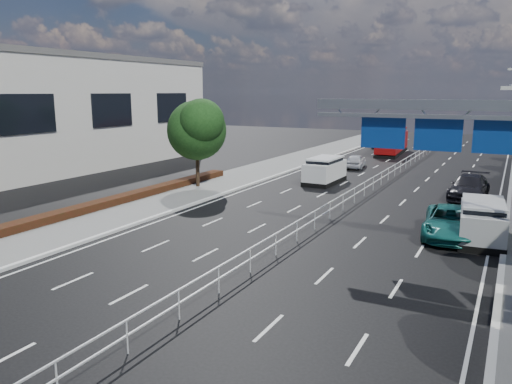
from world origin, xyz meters
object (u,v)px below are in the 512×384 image
at_px(white_minivan, 325,170).
at_px(parked_car_dark, 469,187).
at_px(parked_car_teal, 450,222).
at_px(near_car_dark, 381,143).
at_px(red_bus, 392,141).
at_px(silver_minivan, 482,221).
at_px(near_car_silver, 356,161).
at_px(overhead_gantry, 456,129).

xyz_separation_m(white_minivan, parked_car_dark, (10.72, -0.94, -0.23)).
distance_m(white_minivan, parked_car_teal, 15.59).
bearing_deg(parked_car_dark, near_car_dark, 118.01).
distance_m(red_bus, silver_minivan, 34.98).
relative_size(white_minivan, near_car_dark, 1.20).
bearing_deg(white_minivan, parked_car_dark, -3.77).
xyz_separation_m(near_car_silver, parked_car_teal, (10.82, -20.33, 0.09)).
relative_size(parked_car_teal, parked_car_dark, 1.00).
bearing_deg(silver_minivan, white_minivan, 131.97).
relative_size(near_car_silver, silver_minivan, 0.79).
distance_m(red_bus, near_car_dark, 6.64).
xyz_separation_m(silver_minivan, parked_car_teal, (-1.44, -0.01, -0.22)).
bearing_deg(red_bus, white_minivan, -94.87).
bearing_deg(parked_car_teal, near_car_dark, 103.41).
xyz_separation_m(white_minivan, parked_car_teal, (10.71, -11.32, -0.26)).
relative_size(near_car_dark, parked_car_dark, 0.74).
relative_size(near_car_silver, near_car_dark, 0.97).
xyz_separation_m(overhead_gantry, white_minivan, (-10.95, 14.32, -4.59)).
relative_size(white_minivan, silver_minivan, 0.98).
bearing_deg(near_car_silver, near_car_dark, -90.24).
height_order(white_minivan, red_bus, red_bus).
bearing_deg(white_minivan, silver_minivan, -41.70).
bearing_deg(near_car_dark, parked_car_dark, 121.85).
relative_size(overhead_gantry, near_car_silver, 2.63).
height_order(silver_minivan, parked_car_teal, silver_minivan).
relative_size(white_minivan, parked_car_teal, 0.89).
xyz_separation_m(silver_minivan, parked_car_dark, (-1.43, 10.37, -0.19)).
bearing_deg(silver_minivan, parked_car_teal, 175.32).
height_order(red_bus, near_car_silver, red_bus).
xyz_separation_m(white_minivan, near_car_silver, (-0.11, 9.01, -0.35)).
distance_m(overhead_gantry, parked_car_dark, 14.22).
height_order(white_minivan, parked_car_dark, white_minivan).
distance_m(red_bus, parked_car_dark, 24.83).
height_order(parked_car_teal, parked_car_dark, parked_car_dark).
distance_m(near_car_silver, near_car_dark, 18.76).
height_order(white_minivan, parked_car_teal, white_minivan).
bearing_deg(white_minivan, overhead_gantry, -51.34).
xyz_separation_m(overhead_gantry, near_car_silver, (-11.06, 23.33, -4.94)).
bearing_deg(overhead_gantry, near_car_silver, 115.36).
bearing_deg(parked_car_teal, white_minivan, 128.38).
height_order(overhead_gantry, near_car_silver, overhead_gantry).
height_order(overhead_gantry, parked_car_teal, overhead_gantry).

